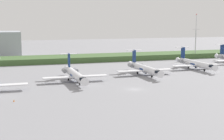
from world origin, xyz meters
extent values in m
plane|color=gray|center=(0.00, 30.00, 0.00)|extent=(500.00, 500.00, 0.00)
cube|color=#426033|center=(0.00, 78.85, 1.41)|extent=(320.00, 20.00, 2.81)
cube|color=white|center=(-37.23, 9.78, 1.84)|extent=(11.00, 3.20, 0.36)
cylinder|color=white|center=(-14.80, 19.38, 2.45)|extent=(2.70, 24.00, 2.70)
cone|color=white|center=(-14.80, 5.88, 2.45)|extent=(2.70, 3.00, 2.70)
cone|color=white|center=(-14.80, 33.38, 2.45)|extent=(2.30, 4.00, 2.29)
cube|color=black|center=(-14.80, 7.78, 2.92)|extent=(2.02, 1.80, 0.90)
cylinder|color=navy|center=(-14.80, 19.38, 2.30)|extent=(2.76, 3.60, 2.76)
cube|color=white|center=(-20.70, 18.38, 1.84)|extent=(11.00, 3.20, 0.36)
cube|color=white|center=(-8.89, 18.38, 1.84)|extent=(11.00, 3.20, 0.36)
cube|color=navy|center=(-14.80, 30.38, 6.40)|extent=(0.36, 3.20, 5.20)
cube|color=white|center=(-14.80, 30.68, 8.80)|extent=(6.80, 1.80, 0.24)
cylinder|color=gray|center=(-17.05, 28.58, 2.65)|extent=(1.50, 3.40, 1.50)
cylinder|color=gray|center=(-12.55, 28.58, 2.65)|extent=(1.50, 3.40, 1.50)
cylinder|color=gray|center=(-14.80, 11.94, 1.00)|extent=(0.20, 0.20, 0.65)
cylinder|color=black|center=(-14.80, 11.94, 0.45)|extent=(0.30, 0.90, 0.90)
cylinder|color=black|center=(-16.70, 21.78, 0.45)|extent=(0.35, 0.90, 0.90)
cylinder|color=black|center=(-12.90, 21.78, 0.45)|extent=(0.35, 0.90, 0.90)
cylinder|color=white|center=(14.56, 25.80, 2.45)|extent=(2.70, 24.00, 2.70)
cone|color=white|center=(14.56, 12.30, 2.45)|extent=(2.70, 3.00, 2.70)
cone|color=white|center=(14.56, 39.80, 2.45)|extent=(2.29, 4.00, 2.29)
cube|color=black|center=(14.56, 14.20, 2.92)|extent=(2.03, 1.80, 0.90)
cylinder|color=navy|center=(14.56, 25.80, 2.30)|extent=(2.76, 3.60, 2.76)
cube|color=white|center=(8.66, 24.80, 1.84)|extent=(11.00, 3.20, 0.36)
cube|color=white|center=(20.47, 24.80, 1.84)|extent=(11.00, 3.20, 0.36)
cube|color=navy|center=(14.56, 36.80, 6.40)|extent=(0.36, 3.20, 5.20)
cube|color=white|center=(14.56, 37.10, 8.80)|extent=(6.80, 1.80, 0.24)
cylinder|color=gray|center=(12.31, 35.00, 2.65)|extent=(1.50, 3.40, 1.50)
cylinder|color=gray|center=(16.81, 35.00, 2.65)|extent=(1.50, 3.40, 1.50)
cylinder|color=gray|center=(14.56, 18.36, 1.00)|extent=(0.20, 0.20, 0.65)
cylinder|color=black|center=(14.56, 18.36, 0.45)|extent=(0.30, 0.90, 0.90)
cylinder|color=black|center=(12.66, 28.20, 0.45)|extent=(0.35, 0.90, 0.90)
cylinder|color=black|center=(16.46, 28.20, 0.45)|extent=(0.35, 0.90, 0.90)
cylinder|color=white|center=(42.44, 33.41, 2.45)|extent=(2.70, 24.00, 2.70)
cone|color=white|center=(42.44, 19.91, 2.45)|extent=(2.70, 3.00, 2.70)
cone|color=white|center=(42.44, 47.41, 2.45)|extent=(2.30, 4.00, 2.29)
cube|color=black|center=(42.44, 21.81, 2.92)|extent=(2.03, 1.80, 0.90)
cylinder|color=navy|center=(42.44, 33.41, 2.30)|extent=(2.76, 3.60, 2.76)
cube|color=white|center=(36.53, 32.41, 1.84)|extent=(11.00, 3.20, 0.36)
cube|color=white|center=(48.34, 32.41, 1.84)|extent=(11.00, 3.20, 0.36)
cube|color=navy|center=(42.44, 44.41, 6.40)|extent=(0.36, 3.20, 5.20)
cube|color=white|center=(42.44, 44.71, 8.80)|extent=(6.80, 1.80, 0.24)
cylinder|color=gray|center=(40.19, 42.61, 2.65)|extent=(1.50, 3.40, 1.50)
cylinder|color=gray|center=(44.69, 42.61, 2.65)|extent=(1.50, 3.40, 1.50)
cylinder|color=gray|center=(42.44, 25.97, 1.00)|extent=(0.20, 0.20, 0.65)
cylinder|color=black|center=(42.44, 25.97, 0.45)|extent=(0.30, 0.90, 0.90)
cylinder|color=black|center=(40.54, 35.81, 0.45)|extent=(0.35, 0.90, 0.90)
cylinder|color=black|center=(44.34, 35.81, 0.45)|extent=(0.35, 0.90, 0.90)
cone|color=white|center=(71.55, 57.42, 2.45)|extent=(2.29, 4.00, 2.29)
cube|color=navy|center=(71.55, 54.42, 6.40)|extent=(0.36, 3.20, 5.20)
cube|color=white|center=(71.55, 54.72, 8.80)|extent=(6.80, 1.80, 0.24)
cylinder|color=gray|center=(69.30, 52.62, 2.65)|extent=(1.50, 3.40, 1.50)
cylinder|color=#B2B2B7|center=(66.72, 72.92, 8.01)|extent=(0.50, 0.50, 16.02)
cylinder|color=#B2B2B7|center=(66.72, 72.92, 20.33)|extent=(0.28, 0.28, 8.63)
cube|color=#B2B2B7|center=(66.72, 72.92, 16.42)|extent=(4.40, 0.20, 0.20)
sphere|color=red|center=(66.72, 72.92, 24.90)|extent=(0.50, 0.50, 0.50)
cone|color=orange|center=(-36.50, -5.26, 0.28)|extent=(0.44, 0.44, 0.55)
camera|label=1|loc=(-38.66, -97.14, 21.51)|focal=54.28mm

